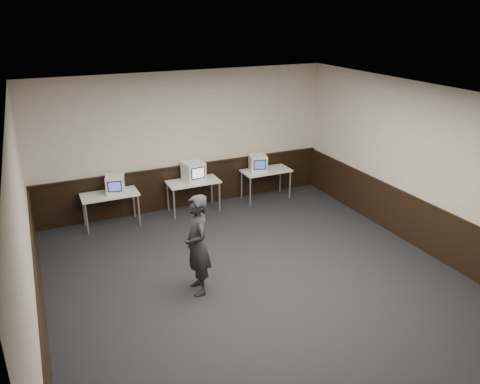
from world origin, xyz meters
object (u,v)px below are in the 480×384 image
at_px(desk_right, 266,173).
at_px(person, 197,245).
at_px(desk_center, 193,184).
at_px(emac_right, 258,163).
at_px(emac_center, 194,171).
at_px(emac_left, 115,184).
at_px(desk_left, 110,197).

distance_m(desk_right, person, 4.35).
height_order(desk_center, emac_right, emac_right).
distance_m(desk_center, desk_right, 1.90).
bearing_deg(emac_center, desk_right, -8.26).
xyz_separation_m(desk_right, emac_left, (-3.66, 0.01, 0.27)).
bearing_deg(emac_right, desk_left, -165.08).
bearing_deg(desk_left, person, -74.98).
relative_size(emac_center, person, 0.30).
xyz_separation_m(desk_left, person, (0.86, -3.20, 0.19)).
height_order(emac_left, emac_center, emac_center).
bearing_deg(emac_left, desk_center, 13.53).
height_order(desk_right, person, person).
relative_size(desk_center, emac_right, 2.35).
height_order(desk_right, emac_right, emac_right).
bearing_deg(desk_right, person, -132.55).
bearing_deg(desk_right, emac_right, 172.27).
bearing_deg(person, emac_right, 143.12).
relative_size(desk_center, emac_center, 2.29).
xyz_separation_m(emac_center, person, (-1.07, -3.24, -0.11)).
height_order(desk_left, desk_right, same).
distance_m(desk_right, emac_right, 0.35).
bearing_deg(emac_right, person, -115.71).
bearing_deg(emac_right, emac_left, -165.20).
bearing_deg(desk_right, desk_left, 180.00).
bearing_deg(person, desk_right, 140.74).
distance_m(desk_left, emac_right, 3.60).
relative_size(emac_center, emac_right, 1.03).
xyz_separation_m(desk_center, emac_left, (-1.76, 0.01, 0.27)).
relative_size(emac_left, person, 0.28).
bearing_deg(emac_center, emac_right, -7.42).
bearing_deg(emac_left, emac_right, 14.14).
relative_size(emac_left, emac_right, 0.95).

